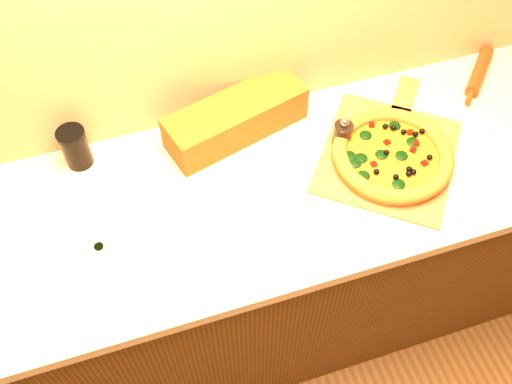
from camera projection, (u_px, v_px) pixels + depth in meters
name	position (u px, v px, depth m)	size (l,w,h in m)	color
cabinet	(249.00, 268.00, 2.04)	(2.80, 0.65, 0.86)	#43290E
countertop	(248.00, 196.00, 1.68)	(2.84, 0.68, 0.04)	beige
pizza_peel	(389.00, 152.00, 1.74)	(0.57, 0.59, 0.01)	olive
pizza	(392.00, 155.00, 1.70)	(0.36, 0.36, 0.05)	#C77C31
bottle_cap	(99.00, 246.00, 1.55)	(0.03, 0.03, 0.01)	black
pepper_grinder	(343.00, 134.00, 1.73)	(0.06, 0.06, 0.11)	black
rolling_pin	(479.00, 71.00, 1.92)	(0.24, 0.25, 0.05)	#5C290F
bread_bag	(236.00, 118.00, 1.75)	(0.44, 0.14, 0.12)	brown
dark_jar	(75.00, 147.00, 1.67)	(0.08, 0.08, 0.13)	black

